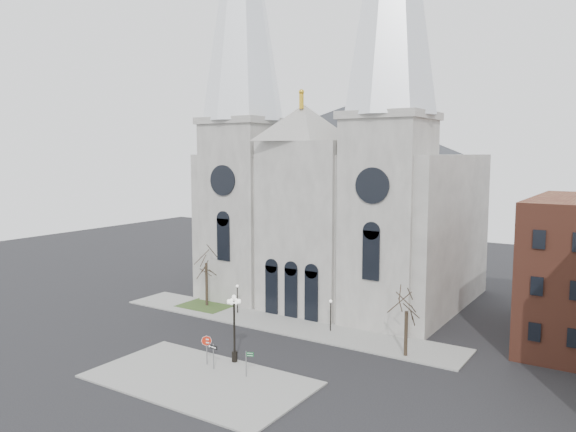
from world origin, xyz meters
The scene contains 13 objects.
ground centered at (0.00, 0.00, 0.00)m, with size 160.00×160.00×0.00m, color black.
sidewalk_near centered at (3.00, -5.00, 0.07)m, with size 18.00×10.00×0.14m, color gray.
sidewalk_far centered at (0.00, 11.00, 0.07)m, with size 40.00×6.00×0.14m, color gray.
grass_patch centered at (-11.00, 12.00, 0.09)m, with size 6.00×5.00×0.18m, color #354D21.
cathedral centered at (0.00, 22.86, 18.48)m, with size 33.00×26.66×54.00m.
tree_left centered at (-11.00, 12.00, 5.58)m, with size 3.20×3.20×7.50m.
tree_right centered at (15.00, 9.00, 4.47)m, with size 3.20×3.20×6.00m.
ped_lamp_left centered at (-6.00, 11.50, 2.33)m, with size 0.32×0.32×3.26m.
ped_lamp_right centered at (6.00, 11.50, 2.33)m, with size 0.32×0.32×3.26m.
stop_sign centered at (1.45, -2.28, 1.95)m, with size 0.90×0.26×2.55m.
globe_lamp centered at (3.06, -0.50, 3.88)m, with size 1.58×1.58×5.95m.
one_way_sign centered at (2.61, -2.77, 1.60)m, with size 0.94×0.14×2.16m.
street_name_sign centered at (5.96, -2.54, 1.41)m, with size 0.64×0.31×2.13m.
Camera 1 is at (32.49, -37.52, 18.21)m, focal length 35.00 mm.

